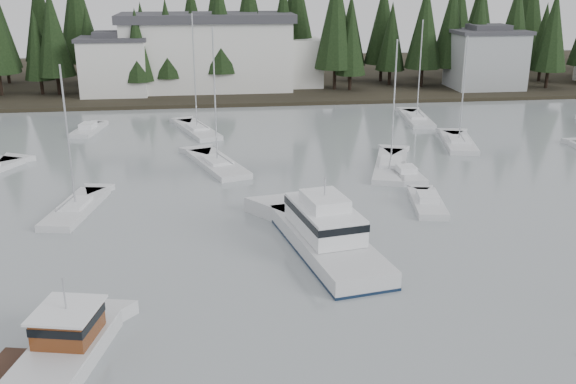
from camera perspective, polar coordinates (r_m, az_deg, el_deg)
The scene contains 16 objects.
far_shore_land at distance 112.37m, azimuth -4.52°, elevation 10.19°, with size 240.00×54.00×1.00m, color black.
conifer_treeline at distance 101.52m, azimuth -4.19°, elevation 9.28°, with size 200.00×22.00×20.00m, color black, non-canonical shape.
house_west at distance 94.64m, azimuth -15.16°, elevation 10.85°, with size 9.54×7.42×8.75m.
house_east_a at distance 101.52m, azimuth 17.17°, elevation 11.31°, with size 10.60×8.48×9.25m.
harbor_inn at distance 96.99m, azimuth -5.94°, elevation 12.23°, with size 29.50×11.50×10.90m.
lobster_boat_brown at distance 30.97m, azimuth -19.96°, elevation -13.86°, with size 5.83×9.42×4.44m.
cabin_cruiser_center at distance 40.80m, azimuth 3.43°, elevation -4.07°, with size 6.17×13.21×5.46m.
sailboat_0 at distance 72.48m, azimuth -8.07°, elevation 5.37°, with size 5.57×10.29×13.38m.
sailboat_5 at distance 78.97m, azimuth 11.35°, elevation 6.28°, with size 3.69×9.63×12.31m.
sailboat_6 at distance 68.48m, azimuth 14.92°, elevation 4.12°, with size 4.69×9.04×11.53m.
sailboat_7 at distance 58.77m, azimuth 9.10°, elevation 2.14°, with size 5.94×10.99×11.99m.
sailboat_8 at distance 50.00m, azimuth -18.31°, elevation -1.58°, with size 3.98×8.79×11.34m.
sailboat_10 at distance 59.01m, azimuth -6.29°, elevation 2.34°, with size 5.93×10.32×12.99m.
runabout_1 at distance 49.60m, azimuth 12.28°, elevation -1.11°, with size 3.21×6.54×1.42m.
runabout_3 at distance 75.08m, azimuth -17.32°, elevation 5.21°, with size 3.27×6.68×1.42m.
runabout_4 at distance 56.36m, azimuth 10.45°, elevation 1.42°, with size 2.26×5.32×1.42m.
Camera 1 is at (-5.26, -14.01, 16.62)m, focal length 40.00 mm.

